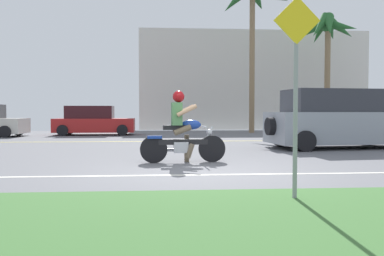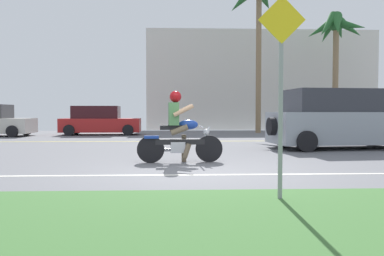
% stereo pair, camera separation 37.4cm
% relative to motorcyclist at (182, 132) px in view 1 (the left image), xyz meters
% --- Properties ---
extents(ground, '(56.00, 30.00, 0.04)m').
position_rel_motorcyclist_xyz_m(ground, '(0.37, 1.49, -0.74)').
color(ground, slate).
extents(grass_median, '(56.00, 3.80, 0.06)m').
position_rel_motorcyclist_xyz_m(grass_median, '(0.37, -5.61, -0.69)').
color(grass_median, '#3D6B33').
rests_on(grass_median, ground).
extents(lane_line_near, '(50.40, 0.12, 0.01)m').
position_rel_motorcyclist_xyz_m(lane_line_near, '(0.37, -1.93, -0.72)').
color(lane_line_near, silver).
rests_on(lane_line_near, ground).
extents(lane_line_far, '(50.40, 0.12, 0.01)m').
position_rel_motorcyclist_xyz_m(lane_line_far, '(0.37, 6.96, -0.72)').
color(lane_line_far, yellow).
rests_on(lane_line_far, ground).
extents(motorcyclist, '(2.04, 0.67, 1.70)m').
position_rel_motorcyclist_xyz_m(motorcyclist, '(0.00, 0.00, 0.00)').
color(motorcyclist, black).
rests_on(motorcyclist, ground).
extents(suv_nearby, '(4.96, 2.54, 1.94)m').
position_rel_motorcyclist_xyz_m(suv_nearby, '(5.38, 3.50, 0.22)').
color(suv_nearby, '#8C939E').
rests_on(suv_nearby, ground).
extents(parked_car_1, '(4.12, 2.02, 1.51)m').
position_rel_motorcyclist_xyz_m(parked_car_1, '(-4.04, 11.90, -0.01)').
color(parked_car_1, '#AD1E1E').
rests_on(parked_car_1, ground).
extents(palm_tree_0, '(3.61, 3.55, 7.22)m').
position_rel_motorcyclist_xyz_m(palm_tree_0, '(9.70, 14.86, 5.30)').
color(palm_tree_0, '#846B4C').
rests_on(palm_tree_0, ground).
extents(palm_tree_1, '(4.28, 4.40, 8.83)m').
position_rel_motorcyclist_xyz_m(palm_tree_1, '(4.71, 13.50, 6.83)').
color(palm_tree_1, '#846B4C').
rests_on(palm_tree_1, ground).
extents(street_sign, '(0.62, 0.06, 2.72)m').
position_rel_motorcyclist_xyz_m(street_sign, '(1.29, -4.35, 0.93)').
color(street_sign, gray).
rests_on(street_sign, ground).
extents(building_far, '(15.69, 4.00, 6.73)m').
position_rel_motorcyclist_xyz_m(building_far, '(5.86, 19.49, 2.65)').
color(building_far, beige).
rests_on(building_far, ground).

